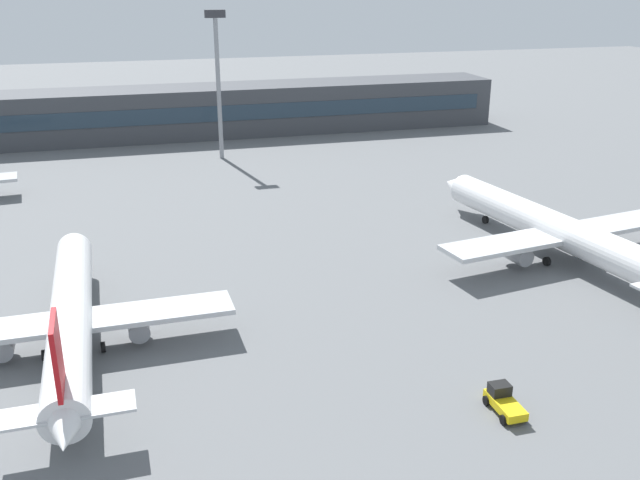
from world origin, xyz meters
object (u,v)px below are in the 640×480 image
(airplane_near, at_px, (71,314))
(baggage_tug_yellow, at_px, (504,401))
(floodlight_tower_west, at_px, (218,74))
(airplane_mid, at_px, (554,228))

(airplane_near, xyz_separation_m, baggage_tug_yellow, (29.00, -18.04, -2.00))
(baggage_tug_yellow, height_order, floodlight_tower_west, floodlight_tower_west)
(airplane_near, distance_m, baggage_tug_yellow, 34.21)
(airplane_near, bearing_deg, baggage_tug_yellow, -31.89)
(airplane_near, bearing_deg, airplane_mid, 8.07)
(airplane_near, xyz_separation_m, airplane_mid, (48.75, 6.91, 0.26))
(airplane_near, bearing_deg, floodlight_tower_west, 70.78)
(airplane_mid, bearing_deg, baggage_tug_yellow, -128.36)
(floodlight_tower_west, bearing_deg, airplane_near, -109.22)
(airplane_mid, xyz_separation_m, baggage_tug_yellow, (-19.75, -24.96, -2.26))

